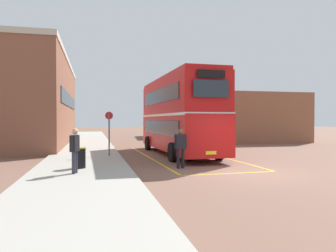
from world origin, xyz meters
TOP-DOWN VIEW (x-y plane):
  - ground_plane at (0.00, 14.40)m, footprint 135.60×135.60m
  - sidewalk_left at (-6.50, 16.80)m, footprint 4.00×57.60m
  - brick_building_left at (-11.41, 18.04)m, footprint 6.74×20.79m
  - depot_building_right at (9.90, 22.42)m, footprint 8.86×16.38m
  - double_decker_bus at (-0.85, 7.32)m, footprint 3.05×10.75m
  - single_deck_bus at (2.68, 27.39)m, footprint 3.32×9.09m
  - pedestrian_boarding at (-2.26, 1.73)m, footprint 0.59×0.29m
  - pedestrian_waiting_near at (-6.72, 0.55)m, footprint 0.35×0.55m
  - litter_bin at (-6.60, 1.89)m, footprint 0.53×0.53m
  - bus_stop_sign at (-5.15, 6.39)m, footprint 0.44×0.10m
  - bay_marking_yellow at (-0.83, 5.36)m, footprint 4.53×12.78m

SIDE VIEW (x-z plane):
  - ground_plane at x=0.00m, z-range 0.00..0.00m
  - bay_marking_yellow at x=-0.83m, z-range 0.00..0.01m
  - sidewalk_left at x=-6.50m, z-range 0.00..0.14m
  - litter_bin at x=-6.60m, z-range 0.14..1.00m
  - pedestrian_boarding at x=-2.26m, z-range 0.15..1.92m
  - pedestrian_waiting_near at x=-6.72m, z-range 0.27..1.96m
  - single_deck_bus at x=2.68m, z-range 0.13..3.15m
  - bus_stop_sign at x=-5.15m, z-range 0.40..2.88m
  - depot_building_right at x=9.90m, z-range 0.00..4.75m
  - double_decker_bus at x=-0.85m, z-range 0.14..4.89m
  - brick_building_left at x=-11.41m, z-range 0.00..7.42m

